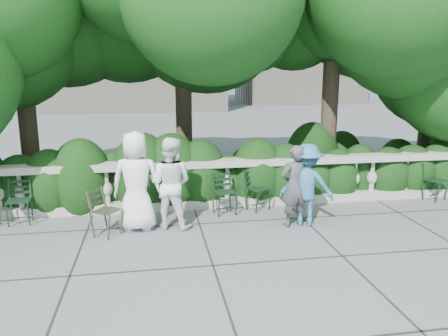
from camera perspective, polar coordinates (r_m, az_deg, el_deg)
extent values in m
plane|color=#565A5E|center=(7.48, 1.29, -9.16)|extent=(90.00, 90.00, 0.00)
cube|color=#9E998E|center=(9.12, -0.84, -4.50)|extent=(12.00, 0.32, 0.18)
cube|color=#9E998E|center=(8.91, -0.86, 0.66)|extent=(12.00, 0.36, 0.14)
cylinder|color=#3F3023|center=(10.66, -24.12, 4.09)|extent=(0.40, 0.40, 2.80)
ellipsoid|color=#0F3810|center=(10.18, -25.94, 16.50)|extent=(5.28, 5.28, 3.96)
cylinder|color=#3F3023|center=(10.90, -5.26, 6.89)|extent=(0.40, 0.40, 3.40)
cylinder|color=#3F3023|center=(11.08, 13.51, 5.65)|extent=(0.40, 0.40, 3.00)
ellipsoid|color=#0F3810|center=(10.65, 15.22, 18.36)|extent=(5.52, 5.52, 4.14)
cylinder|color=#3F3023|center=(12.98, 24.92, 4.91)|extent=(0.40, 0.40, 2.60)
ellipsoid|color=#0F3810|center=(12.59, 26.87, 14.14)|extent=(4.80, 4.80, 3.60)
imported|color=white|center=(7.78, -11.38, -1.70)|extent=(0.94, 0.69, 1.77)
imported|color=#414247|center=(7.93, 9.17, -2.37)|extent=(0.61, 0.48, 1.49)
imported|color=white|center=(7.82, -7.05, -1.96)|extent=(0.97, 0.87, 1.64)
imported|color=#2E648B|center=(8.03, 10.74, -2.19)|extent=(1.11, 0.90, 1.50)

